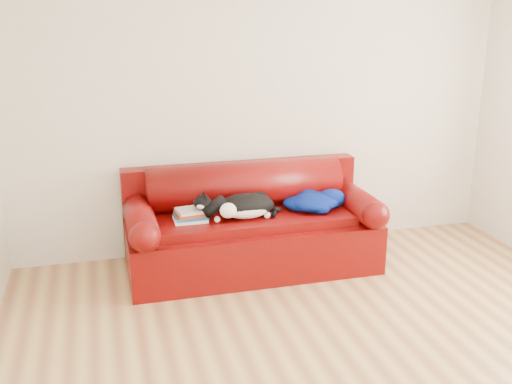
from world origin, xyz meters
TOP-DOWN VIEW (x-y plane):
  - ground at (0.00, 0.00)m, footprint 4.50×4.50m
  - room_shell at (0.12, 0.02)m, footprint 4.52×4.02m
  - sofa_base at (-0.23, 1.49)m, footprint 2.10×0.90m
  - sofa_back at (-0.23, 1.74)m, footprint 2.10×1.01m
  - book_stack at (-0.76, 1.44)m, footprint 0.27×0.22m
  - cat at (-0.32, 1.39)m, footprint 0.71×0.43m
  - blanket at (0.33, 1.48)m, footprint 0.64×0.53m

SIDE VIEW (x-z plane):
  - ground at x=0.00m, z-range 0.00..0.00m
  - sofa_base at x=-0.23m, z-range -0.01..0.49m
  - sofa_back at x=-0.23m, z-range 0.10..0.98m
  - book_stack at x=-0.76m, z-range 0.50..0.60m
  - blanket at x=0.33m, z-range 0.49..0.65m
  - cat at x=-0.32m, z-range 0.47..0.72m
  - room_shell at x=0.12m, z-range 0.36..2.97m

